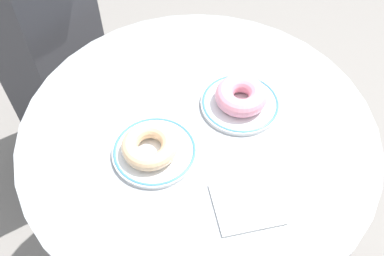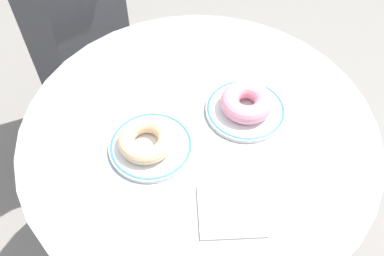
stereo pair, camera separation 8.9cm
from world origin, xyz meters
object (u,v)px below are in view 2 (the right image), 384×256
object	(u,v)px
plate_right	(246,110)
donut_pink_frosted	(247,103)
plate_left	(151,146)
paper_napkin	(232,211)
donut_glazed	(146,140)
cafe_table	(198,184)

from	to	relation	value
plate_right	donut_pink_frosted	size ratio (longest dim) A/B	1.54
plate_left	paper_napkin	xyz separation A→B (m)	(0.09, -0.20, -0.00)
plate_right	donut_pink_frosted	bearing A→B (deg)	153.43
plate_left	donut_pink_frosted	distance (m)	0.22
plate_right	donut_glazed	size ratio (longest dim) A/B	1.55
plate_right	donut_glazed	distance (m)	0.23
donut_glazed	donut_pink_frosted	size ratio (longest dim) A/B	0.99
cafe_table	donut_glazed	xyz separation A→B (m)	(-0.12, -0.01, 0.26)
plate_right	paper_napkin	size ratio (longest dim) A/B	1.43
donut_glazed	plate_left	bearing A→B (deg)	-12.11
plate_right	donut_pink_frosted	world-z (taller)	donut_pink_frosted
donut_pink_frosted	donut_glazed	bearing A→B (deg)	-179.07
plate_right	paper_napkin	xyz separation A→B (m)	(-0.14, -0.20, -0.00)
donut_glazed	donut_pink_frosted	world-z (taller)	donut_pink_frosted
plate_left	plate_right	world-z (taller)	same
donut_glazed	donut_pink_frosted	xyz separation A→B (m)	(0.23, 0.00, 0.00)
plate_right	donut_glazed	bearing A→B (deg)	-179.07
donut_pink_frosted	paper_napkin	size ratio (longest dim) A/B	0.93
cafe_table	donut_pink_frosted	world-z (taller)	donut_pink_frosted
donut_glazed	plate_right	bearing A→B (deg)	0.93
plate_left	plate_right	bearing A→B (deg)	1.44
cafe_table	donut_glazed	distance (m)	0.29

